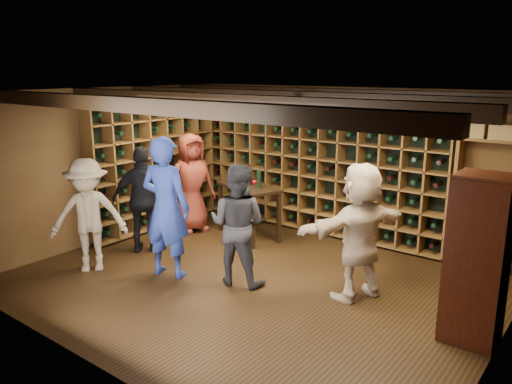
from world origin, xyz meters
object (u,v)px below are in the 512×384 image
Objects in this scene: guest_woman_black at (144,200)px; guest_khaki at (88,216)px; guest_red_floral at (192,183)px; guest_beige at (360,231)px; man_blue_shirt at (166,207)px; display_cabinet at (477,263)px; man_grey_suit at (238,225)px; tasting_table at (248,191)px.

guest_khaki is (-0.03, -0.97, -0.03)m from guest_woman_black.
guest_red_floral is 3.58m from guest_beige.
guest_beige is at bearing -25.81° from guest_khaki.
man_blue_shirt is 1.14m from guest_khaki.
display_cabinet is at bearing 140.66° from guest_woman_black.
man_grey_suit is at bearing -172.78° from display_cabinet.
guest_beige is (1.46, 0.57, 0.05)m from man_grey_suit.
man_blue_shirt is 1.13× the size of guest_beige.
display_cabinet is at bearing 172.86° from man_grey_suit.
tasting_table is (0.83, 1.53, -0.04)m from guest_woman_black.
man_grey_suit is at bearing 135.45° from guest_woman_black.
man_blue_shirt is at bearing 8.09° from man_grey_suit.
man_blue_shirt is at bearing -168.85° from display_cabinet.
guest_khaki is at bearing -158.70° from guest_red_floral.
tasting_table is at bearing -70.40° from man_grey_suit.
man_grey_suit is at bearing -103.24° from guest_red_floral.
display_cabinet reaches higher than guest_woman_black.
guest_beige is (2.39, 0.96, -0.11)m from man_blue_shirt.
guest_khaki is at bearing 44.95° from guest_woman_black.
guest_beige is at bearing 145.75° from guest_woman_black.
guest_woman_black is 0.97m from guest_khaki.
display_cabinet reaches higher than tasting_table.
man_grey_suit is (-2.86, -0.36, -0.05)m from display_cabinet.
guest_red_floral is (-2.05, 1.24, 0.05)m from man_grey_suit.
guest_woman_black is at bearing -97.52° from tasting_table.
display_cabinet is 4.10m from tasting_table.
man_blue_shirt is at bearing -44.35° from guest_beige.
guest_red_floral is 1.20m from guest_woman_black.
tasting_table is at bearing -161.71° from guest_woman_black.
guest_woman_black is (-4.75, -0.32, -0.03)m from display_cabinet.
display_cabinet is at bearing 105.41° from guest_beige.
guest_khaki is (-4.78, -1.29, -0.06)m from display_cabinet.
guest_beige is 2.71m from tasting_table.
display_cabinet reaches higher than guest_red_floral.
display_cabinet reaches higher than guest_khaki.
guest_khaki is at bearing -42.30° from guest_beige.
guest_beige reaches higher than man_grey_suit.
man_grey_suit is 1.01× the size of guest_khaki.
man_grey_suit is 0.94× the size of guest_beige.
guest_red_floral is (-4.91, 0.88, 0.00)m from display_cabinet.
tasting_table is at bearing -53.51° from guest_red_floral.
tasting_table is at bearing 21.28° from guest_khaki.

